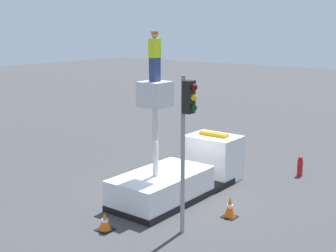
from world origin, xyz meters
TOP-DOWN VIEW (x-y plane):
  - ground_plane at (0.00, 0.00)m, footprint 120.00×120.00m
  - bucket_truck at (0.49, 0.00)m, footprint 6.49×2.25m
  - worker at (-1.16, 0.00)m, footprint 0.40×0.26m
  - traffic_light_pole at (-2.44, -2.31)m, footprint 0.34×0.57m
  - fire_hydrant at (5.50, -2.88)m, footprint 0.48×0.24m
  - traffic_cone_rear at (-3.88, -0.08)m, footprint 0.52×0.52m
  - traffic_cone_curbside at (-0.44, -2.77)m, footprint 0.48×0.48m

SIDE VIEW (x-z plane):
  - ground_plane at x=0.00m, z-range 0.00..0.00m
  - traffic_cone_rear at x=-3.88m, z-range -0.02..0.61m
  - traffic_cone_curbside at x=-0.44m, z-range -0.02..0.74m
  - fire_hydrant at x=5.50m, z-range -0.01..0.90m
  - bucket_truck at x=0.49m, z-range -1.52..3.12m
  - traffic_light_pole at x=-2.44m, z-range 1.07..6.18m
  - worker at x=-1.16m, z-range 4.65..6.40m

